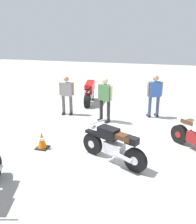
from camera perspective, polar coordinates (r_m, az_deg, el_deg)
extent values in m
plane|color=#ADAAA3|center=(8.38, 9.66, -5.80)|extent=(40.00, 40.00, 0.00)
cylinder|color=black|center=(8.15, 18.64, -4.95)|extent=(0.53, 0.55, 0.60)
cylinder|color=maroon|center=(8.15, 18.64, -4.95)|extent=(0.27, 0.28, 0.21)
cube|color=#4C331E|center=(7.76, 21.12, -2.29)|extent=(0.60, 0.62, 0.12)
cube|color=white|center=(7.93, 19.42, -1.80)|extent=(0.38, 0.38, 0.18)
cylinder|color=maroon|center=(8.13, 20.66, -4.85)|extent=(0.46, 0.48, 0.16)
cylinder|color=black|center=(7.06, -1.27, -7.43)|extent=(0.38, 0.63, 0.64)
cylinder|color=black|center=(6.29, 8.77, -11.12)|extent=(0.38, 0.63, 0.64)
cylinder|color=silver|center=(7.06, -1.27, -7.43)|extent=(0.22, 0.26, 0.22)
cylinder|color=silver|center=(6.29, 8.77, -11.12)|extent=(0.22, 0.26, 0.22)
cube|color=silver|center=(6.57, 3.80, -8.56)|extent=(0.49, 0.63, 0.32)
cube|color=black|center=(6.51, 2.47, -4.91)|extent=(0.53, 0.64, 0.30)
cube|color=black|center=(6.91, -1.29, -4.82)|extent=(0.33, 0.47, 0.08)
cube|color=#4C2D19|center=(6.26, 5.71, -5.78)|extent=(0.49, 0.65, 0.12)
cube|color=black|center=(6.12, 8.00, -6.68)|extent=(0.34, 0.38, 0.18)
cylinder|color=silver|center=(6.27, 5.79, -10.56)|extent=(0.34, 0.55, 0.16)
cylinder|color=silver|center=(6.61, 0.26, -2.18)|extent=(0.65, 0.33, 0.04)
sphere|color=silver|center=(6.82, -1.14, -3.33)|extent=(0.16, 0.16, 0.16)
cylinder|color=black|center=(12.70, -1.53, 4.24)|extent=(0.62, 0.24, 0.60)
cylinder|color=black|center=(11.41, -2.57, 2.61)|extent=(0.63, 0.31, 0.60)
cylinder|color=silver|center=(12.70, -1.53, 4.24)|extent=(0.23, 0.21, 0.21)
cylinder|color=silver|center=(11.41, -2.57, 2.61)|extent=(0.23, 0.21, 0.21)
cube|color=silver|center=(11.98, -2.06, 3.87)|extent=(0.59, 0.36, 0.32)
cube|color=red|center=(12.03, -1.97, 5.89)|extent=(1.03, 0.50, 0.57)
cone|color=red|center=(12.51, -1.59, 7.07)|extent=(0.40, 0.39, 0.39)
cube|color=black|center=(11.63, -2.29, 5.81)|extent=(0.63, 0.34, 0.12)
cube|color=red|center=(11.33, -2.55, 5.87)|extent=(0.37, 0.27, 0.23)
cylinder|color=silver|center=(11.40, -2.10, 5.04)|extent=(0.40, 0.15, 0.17)
cylinder|color=silver|center=(11.43, -2.89, 5.06)|extent=(0.40, 0.15, 0.17)
cylinder|color=silver|center=(12.37, -1.69, 7.04)|extent=(0.13, 0.70, 0.04)
sphere|color=silver|center=(12.59, -1.53, 6.92)|extent=(0.16, 0.16, 0.16)
cylinder|color=#59595B|center=(10.52, -8.09, 1.67)|extent=(0.15, 0.15, 0.81)
cube|color=black|center=(10.57, -8.08, -0.33)|extent=(0.27, 0.15, 0.08)
cylinder|color=#59595B|center=(10.45, -6.37, 1.63)|extent=(0.15, 0.15, 0.81)
cube|color=black|center=(10.50, -6.36, -0.38)|extent=(0.27, 0.15, 0.08)
cube|color=#99999E|center=(10.31, -7.39, 5.36)|extent=(0.30, 0.49, 0.58)
cylinder|color=tan|center=(10.36, -8.88, 5.46)|extent=(0.10, 0.10, 0.54)
cylinder|color=tan|center=(10.25, -5.89, 5.44)|extent=(0.10, 0.10, 0.54)
sphere|color=tan|center=(10.22, -7.49, 7.70)|extent=(0.22, 0.22, 0.22)
cylinder|color=#262628|center=(9.64, 0.77, 0.48)|extent=(0.17, 0.17, 0.87)
cube|color=black|center=(9.72, 0.56, -1.82)|extent=(0.28, 0.18, 0.08)
cylinder|color=#262628|center=(9.46, 2.47, 0.11)|extent=(0.17, 0.17, 0.87)
cube|color=black|center=(9.54, 2.24, -2.23)|extent=(0.28, 0.18, 0.08)
cube|color=#4C7F4C|center=(9.35, 1.65, 4.60)|extent=(0.37, 0.53, 0.61)
cylinder|color=#D8AD8C|center=(9.50, 0.21, 4.95)|extent=(0.12, 0.12, 0.58)
cylinder|color=#D8AD8C|center=(9.19, 3.15, 4.46)|extent=(0.12, 0.12, 0.58)
sphere|color=#D8AD8C|center=(9.25, 1.68, 7.34)|extent=(0.23, 0.23, 0.23)
cylinder|color=#384772|center=(10.37, 13.82, 1.23)|extent=(0.17, 0.17, 0.87)
cube|color=black|center=(10.54, 13.53, -0.73)|extent=(0.28, 0.20, 0.08)
cylinder|color=#384772|center=(10.23, 12.05, 1.14)|extent=(0.17, 0.17, 0.87)
cube|color=black|center=(10.41, 11.79, -0.84)|extent=(0.28, 0.20, 0.08)
cube|color=#3359A5|center=(10.11, 13.24, 5.22)|extent=(0.41, 0.54, 0.62)
cylinder|color=tan|center=(10.22, 14.75, 5.35)|extent=(0.12, 0.12, 0.58)
cylinder|color=tan|center=(10.00, 11.71, 5.29)|extent=(0.12, 0.12, 0.58)
sphere|color=tan|center=(10.02, 13.43, 7.76)|extent=(0.24, 0.24, 0.24)
cube|color=black|center=(7.70, -12.92, -8.17)|extent=(0.36, 0.36, 0.03)
cone|color=orange|center=(7.58, -13.07, -6.37)|extent=(0.28, 0.28, 0.50)
cylinder|color=white|center=(7.57, -13.09, -6.10)|extent=(0.19, 0.19, 0.08)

